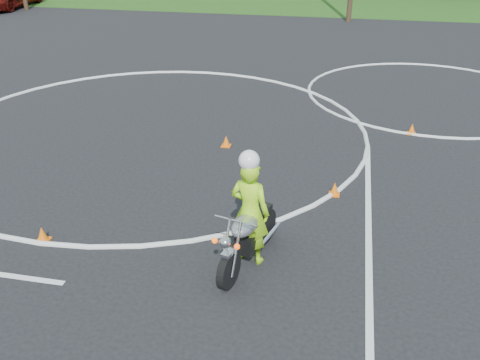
# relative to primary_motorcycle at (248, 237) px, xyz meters

# --- Properties ---
(ground) EXTENTS (120.00, 120.00, 0.00)m
(ground) POSITION_rel_primary_motorcycle_xyz_m (-3.90, 2.80, -0.56)
(ground) COLOR black
(ground) RESTS_ON ground
(grass_strip) EXTENTS (120.00, 10.00, 0.02)m
(grass_strip) POSITION_rel_primary_motorcycle_xyz_m (-3.90, 29.80, -0.55)
(grass_strip) COLOR #1E4714
(grass_strip) RESTS_ON ground
(course_markings) EXTENTS (19.05, 19.05, 0.12)m
(course_markings) POSITION_rel_primary_motorcycle_xyz_m (-1.73, 7.15, -0.55)
(course_markings) COLOR silver
(course_markings) RESTS_ON ground
(primary_motorcycle) EXTENTS (0.94, 2.15, 1.15)m
(primary_motorcycle) POSITION_rel_primary_motorcycle_xyz_m (0.00, 0.00, 0.00)
(primary_motorcycle) COLOR black
(primary_motorcycle) RESTS_ON ground
(rider_primary_grp) EXTENTS (0.80, 0.62, 2.14)m
(rider_primary_grp) POSITION_rel_primary_motorcycle_xyz_m (0.01, 0.14, 0.47)
(rider_primary_grp) COLOR #A7F219
(rider_primary_grp) RESTS_ON ground
(traffic_cones) EXTENTS (20.47, 13.83, 0.30)m
(traffic_cones) POSITION_rel_primary_motorcycle_xyz_m (-0.63, 6.14, -0.42)
(traffic_cones) COLOR orange
(traffic_cones) RESTS_ON ground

